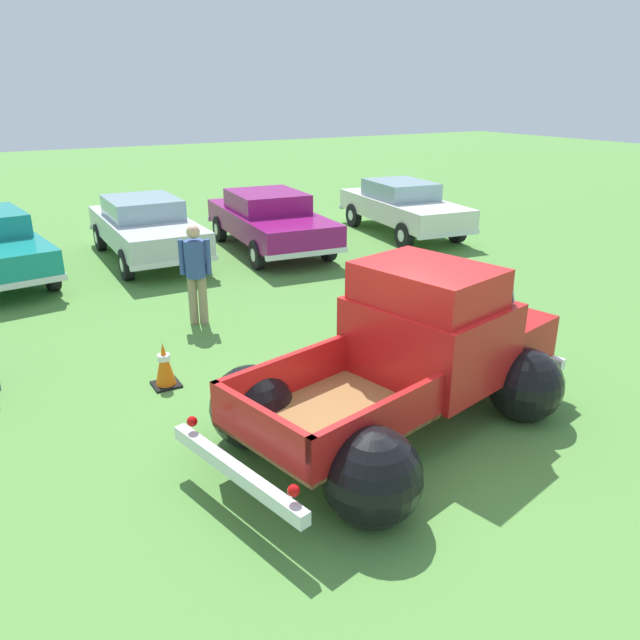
# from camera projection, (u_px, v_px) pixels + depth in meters

# --- Properties ---
(ground_plane) EXTENTS (80.00, 80.00, 0.00)m
(ground_plane) POSITION_uv_depth(u_px,v_px,m) (390.00, 429.00, 7.36)
(ground_plane) COLOR #548C3D
(vintage_pickup_truck) EXTENTS (4.93, 3.53, 1.96)m
(vintage_pickup_truck) POSITION_uv_depth(u_px,v_px,m) (414.00, 362.00, 7.34)
(vintage_pickup_truck) COLOR black
(vintage_pickup_truck) RESTS_ON ground
(show_car_1) EXTENTS (1.94, 4.63, 1.43)m
(show_car_1) POSITION_uv_depth(u_px,v_px,m) (146.00, 226.00, 14.44)
(show_car_1) COLOR black
(show_car_1) RESTS_ON ground
(show_car_2) EXTENTS (2.37, 4.86, 1.43)m
(show_car_2) POSITION_uv_depth(u_px,v_px,m) (269.00, 219.00, 15.24)
(show_car_2) COLOR black
(show_car_2) RESTS_ON ground
(show_car_3) EXTENTS (2.31, 4.74, 1.43)m
(show_car_3) POSITION_uv_depth(u_px,v_px,m) (402.00, 206.00, 16.97)
(show_car_3) COLOR black
(show_car_3) RESTS_ON ground
(spectator_1) EXTENTS (0.51, 0.46, 1.72)m
(spectator_1) POSITION_uv_depth(u_px,v_px,m) (196.00, 269.00, 10.33)
(spectator_1) COLOR gray
(spectator_1) RESTS_ON ground
(lane_cone_0) EXTENTS (0.36, 0.36, 0.63)m
(lane_cone_0) POSITION_uv_depth(u_px,v_px,m) (164.00, 365.00, 8.33)
(lane_cone_0) COLOR black
(lane_cone_0) RESTS_ON ground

